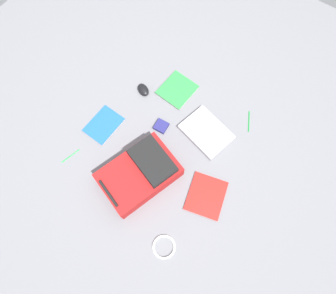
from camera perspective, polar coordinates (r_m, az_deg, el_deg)
ground_plane at (r=1.85m, az=-1.21°, el=-0.10°), size 3.43×3.43×0.00m
backpack at (r=1.73m, az=-5.37°, el=-5.19°), size 0.43×0.52×0.17m
laptop at (r=1.88m, az=7.59°, el=2.96°), size 0.36×0.29×0.03m
book_comic at (r=2.02m, az=1.86°, el=11.24°), size 0.23×0.25×0.02m
book_red at (r=1.94m, az=-12.62°, el=4.30°), size 0.18×0.24×0.01m
book_manual at (r=1.77m, az=7.57°, el=-9.55°), size 0.27×0.29×0.01m
computer_mouse at (r=2.01m, az=-4.91°, el=11.24°), size 0.12×0.10×0.04m
cable_coil at (r=1.73m, az=-0.80°, el=-19.17°), size 0.13×0.13×0.01m
pen_black at (r=1.92m, az=-18.78°, el=-1.67°), size 0.04×0.13×0.01m
pen_blue at (r=1.99m, az=15.75°, el=4.94°), size 0.08×0.14×0.01m
earbud_pouch at (r=1.89m, az=-1.36°, el=4.15°), size 0.09×0.09×0.02m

